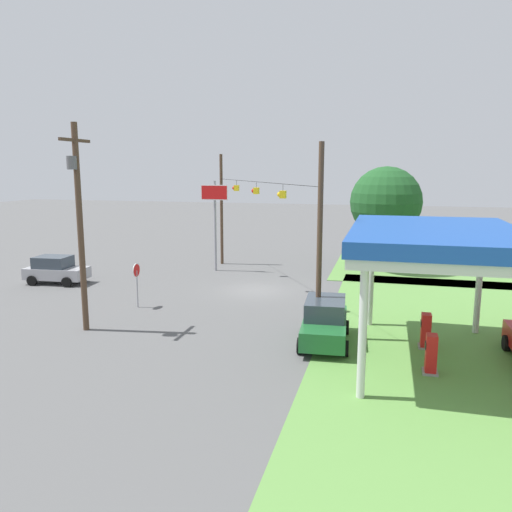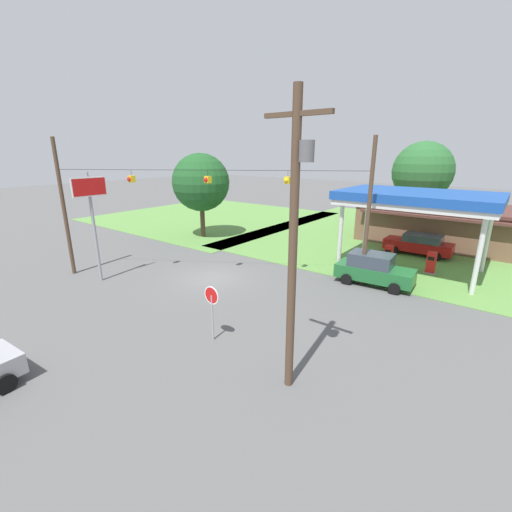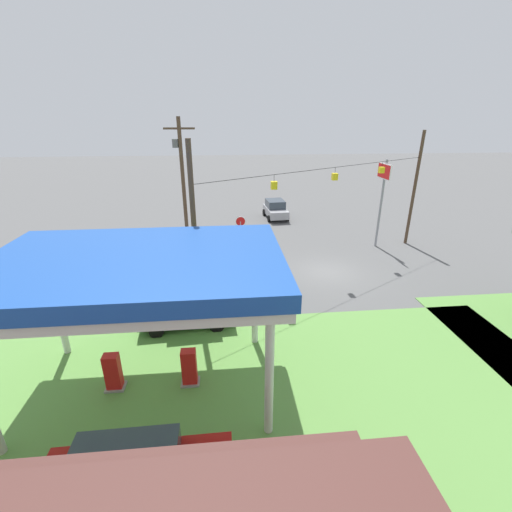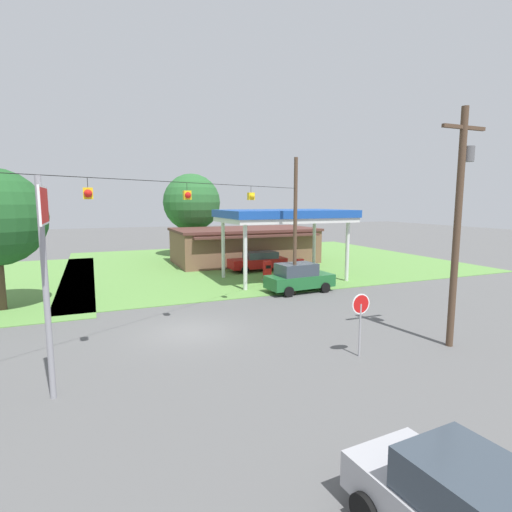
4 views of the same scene
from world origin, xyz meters
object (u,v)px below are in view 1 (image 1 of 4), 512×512
at_px(fuel_pump_near, 426,332).
at_px(stop_sign_overhead, 215,207).
at_px(gas_station_canopy, 434,241).
at_px(car_on_crossroad, 56,270).
at_px(car_at_pumps_front, 325,321).
at_px(utility_pole_main, 79,217).
at_px(tree_west_verge, 386,202).
at_px(fuel_pump_far, 431,355).
at_px(stop_sign_roadside, 137,275).

relative_size(fuel_pump_near, stop_sign_overhead, 0.23).
height_order(gas_station_canopy, car_on_crossroad, gas_station_canopy).
relative_size(gas_station_canopy, car_at_pumps_front, 2.06).
distance_m(utility_pole_main, tree_west_verge, 22.99).
xyz_separation_m(fuel_pump_far, stop_sign_roadside, (-5.56, -15.05, 1.09)).
distance_m(car_on_crossroad, stop_sign_overhead, 11.88).
relative_size(fuel_pump_far, car_at_pumps_front, 0.33).
height_order(car_at_pumps_front, tree_west_verge, tree_west_verge).
bearing_deg(tree_west_verge, stop_sign_overhead, -74.04).
bearing_deg(tree_west_verge, fuel_pump_far, 5.57).
height_order(gas_station_canopy, tree_west_verge, tree_west_verge).
distance_m(fuel_pump_far, car_on_crossroad, 25.10).
relative_size(car_at_pumps_front, stop_sign_overhead, 0.69).
bearing_deg(car_on_crossroad, stop_sign_roadside, -30.55).
bearing_deg(car_on_crossroad, stop_sign_overhead, 32.42).
bearing_deg(fuel_pump_near, tree_west_verge, -173.52).
height_order(car_on_crossroad, tree_west_verge, tree_west_verge).
bearing_deg(stop_sign_roadside, gas_station_canopy, -105.45).
distance_m(gas_station_canopy, car_on_crossroad, 24.91).
bearing_deg(fuel_pump_far, tree_west_verge, -174.43).
bearing_deg(fuel_pump_near, utility_pole_main, -84.50).
bearing_deg(gas_station_canopy, car_on_crossroad, -109.34).
bearing_deg(car_on_crossroad, car_at_pumps_front, -25.16).
relative_size(utility_pole_main, tree_west_verge, 1.24).
distance_m(car_at_pumps_front, car_on_crossroad, 20.25).
relative_size(stop_sign_roadside, utility_pole_main, 0.26).
relative_size(stop_sign_roadside, stop_sign_overhead, 0.37).
distance_m(fuel_pump_near, stop_sign_overhead, 20.03).
height_order(fuel_pump_near, stop_sign_overhead, stop_sign_overhead).
bearing_deg(gas_station_canopy, fuel_pump_far, -0.07).
relative_size(fuel_pump_near, fuel_pump_far, 1.00).
bearing_deg(fuel_pump_far, fuel_pump_near, 180.00).
xyz_separation_m(stop_sign_overhead, utility_pole_main, (15.00, -1.33, 0.62)).
xyz_separation_m(fuel_pump_near, fuel_pump_far, (2.80, 0.00, 0.00)).
bearing_deg(stop_sign_roadside, fuel_pump_far, -110.28).
xyz_separation_m(stop_sign_overhead, tree_west_verge, (-3.52, 12.29, 0.36)).
relative_size(gas_station_canopy, stop_sign_overhead, 1.42).
height_order(car_at_pumps_front, stop_sign_overhead, stop_sign_overhead).
height_order(utility_pole_main, tree_west_verge, utility_pole_main).
bearing_deg(car_at_pumps_front, fuel_pump_far, 56.50).
relative_size(fuel_pump_far, tree_west_verge, 0.20).
bearing_deg(stop_sign_roadside, stop_sign_overhead, -4.39).
distance_m(stop_sign_roadside, utility_pole_main, 5.60).
bearing_deg(stop_sign_overhead, tree_west_verge, 105.96).
xyz_separation_m(fuel_pump_near, utility_pole_main, (1.50, -15.55, 4.69)).
relative_size(car_on_crossroad, utility_pole_main, 0.43).
distance_m(car_at_pumps_front, stop_sign_roadside, 11.27).
height_order(gas_station_canopy, fuel_pump_far, gas_station_canopy).
bearing_deg(fuel_pump_far, gas_station_canopy, 179.93).
xyz_separation_m(utility_pole_main, tree_west_verge, (-18.51, 13.62, -0.26)).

